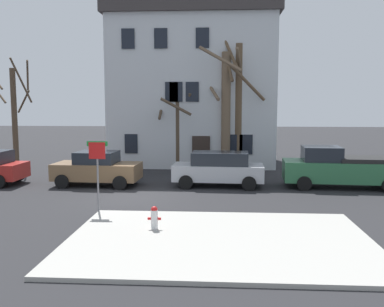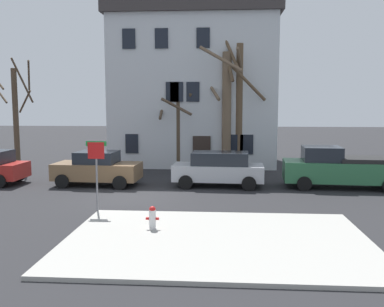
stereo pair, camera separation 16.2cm
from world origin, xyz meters
name	(u,v)px [view 2 (the right image)]	position (x,y,z in m)	size (l,w,h in m)	color
ground_plane	(129,196)	(0.00, 0.00, 0.00)	(120.00, 120.00, 0.00)	#262628
sidewalk_slab	(217,241)	(3.94, -6.02, 0.06)	(8.90, 6.09, 0.12)	#A8A59E
building_main	(194,75)	(2.14, 11.34, 6.06)	(11.10, 7.49, 11.90)	silver
tree_bare_near	(15,112)	(-8.74, 7.34, 3.56)	(3.06, 3.06, 6.79)	#4C3D2D
tree_bare_mid	(178,126)	(1.34, 8.03, 2.69)	(2.05, 2.13, 5.01)	#4C3D2D
tree_bare_far	(226,107)	(4.31, 7.63, 3.90)	(2.69, 2.62, 7.41)	brown
tree_bare_end	(238,102)	(5.05, 7.97, 4.18)	(2.96, 2.98, 8.19)	brown
car_brown_sedan	(97,168)	(-2.13, 2.37, 0.86)	(4.32, 2.29, 1.71)	brown
car_silver_wagon	(219,169)	(3.91, 2.51, 0.89)	(4.48, 2.14, 1.71)	#B7BABF
pickup_truck_green	(341,168)	(9.85, 2.58, 0.97)	(5.73, 2.50, 2.01)	#2D6B42
fire_hydrant	(152,217)	(1.89, -5.18, 0.50)	(0.42, 0.22, 0.73)	silver
street_sign_pole	(96,163)	(-0.49, -3.14, 1.90)	(0.76, 0.07, 2.71)	slate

